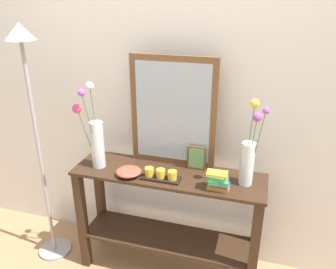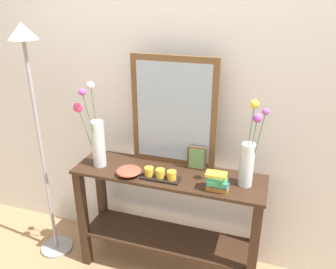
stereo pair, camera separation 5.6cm
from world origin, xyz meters
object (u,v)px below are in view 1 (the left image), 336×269
book_stack (218,181)px  candle_tray (161,175)px  vase_right (248,156)px  floor_lamp (33,111)px  mirror_leaning (173,112)px  tall_vase_left (95,138)px  decorative_bowl (129,172)px  console_table (168,211)px  picture_frame_small (196,158)px

book_stack → candle_tray: bearing=177.3°
vase_right → floor_lamp: bearing=-176.2°
mirror_leaning → floor_lamp: bearing=-165.4°
tall_vase_left → decorative_bowl: size_ratio=3.58×
mirror_leaning → floor_lamp: size_ratio=0.43×
console_table → mirror_leaning: 0.67m
tall_vase_left → book_stack: 0.82m
candle_tray → book_stack: bearing=-2.7°
decorative_bowl → floor_lamp: size_ratio=0.10×
picture_frame_small → floor_lamp: bearing=-169.7°
vase_right → candle_tray: 0.54m
mirror_leaning → decorative_bowl: 0.47m
picture_frame_small → decorative_bowl: size_ratio=1.00×
console_table → picture_frame_small: size_ratio=7.73×
floor_lamp → tall_vase_left: bearing=5.0°
candle_tray → mirror_leaning: bearing=86.9°
console_table → vase_right: (0.49, 0.01, 0.48)m
tall_vase_left → vase_right: bearing=3.3°
decorative_bowl → book_stack: (0.56, -0.00, 0.03)m
vase_right → book_stack: bearing=-145.0°
vase_right → floor_lamp: size_ratio=0.32×
console_table → book_stack: book_stack is taller
mirror_leaning → tall_vase_left: mirror_leaning is taller
console_table → mirror_leaning: mirror_leaning is taller
vase_right → decorative_bowl: size_ratio=3.41×
vase_right → mirror_leaning: bearing=164.7°
vase_right → floor_lamp: (-1.37, -0.09, 0.17)m
candle_tray → decorative_bowl: size_ratio=1.52×
mirror_leaning → picture_frame_small: 0.33m
vase_right → picture_frame_small: 0.36m
console_table → decorative_bowl: bearing=-157.2°
tall_vase_left → floor_lamp: floor_lamp is taller
tall_vase_left → candle_tray: tall_vase_left is taller
tall_vase_left → vase_right: 0.96m
console_table → mirror_leaning: bearing=94.0°
vase_right → decorative_bowl: 0.74m
candle_tray → book_stack: size_ratio=1.79×
tall_vase_left → vase_right: (0.96, 0.06, -0.02)m
tall_vase_left → decorative_bowl: tall_vase_left is taller
vase_right → picture_frame_small: vase_right is taller
picture_frame_small → floor_lamp: floor_lamp is taller
mirror_leaning → console_table: bearing=-86.0°
picture_frame_small → book_stack: picture_frame_small is taller
console_table → picture_frame_small: 0.42m
vase_right → picture_frame_small: size_ratio=3.41×
mirror_leaning → book_stack: mirror_leaning is taller
mirror_leaning → book_stack: bearing=-35.5°
console_table → floor_lamp: size_ratio=0.73×
console_table → picture_frame_small: bearing=33.4°
mirror_leaning → decorative_bowl: (-0.22, -0.24, -0.33)m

